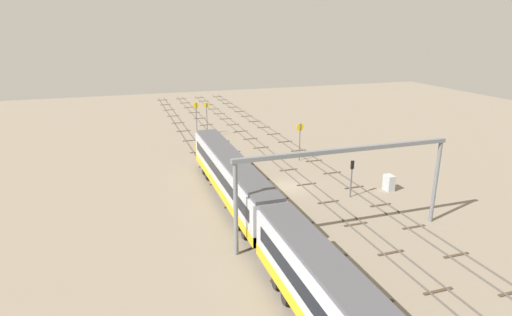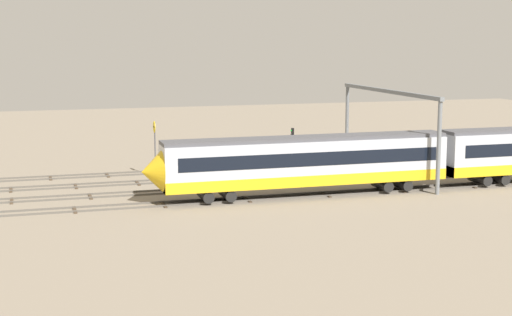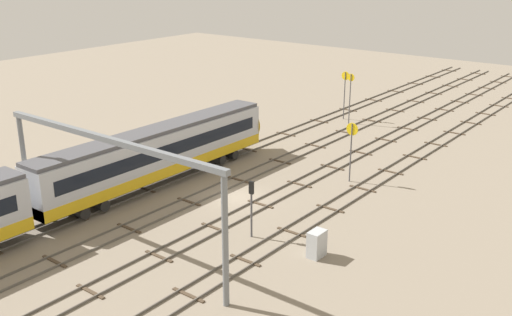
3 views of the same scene
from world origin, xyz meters
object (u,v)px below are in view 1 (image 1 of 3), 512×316
(overhead_gantry, at_px, (345,169))
(speed_sign_mid_trackside, at_px, (300,136))
(signal_light_trackside_departure, at_px, (352,173))
(speed_sign_near_foreground, at_px, (207,116))
(speed_sign_far_trackside, at_px, (196,114))
(relay_cabinet, at_px, (389,183))

(overhead_gantry, bearing_deg, speed_sign_mid_trackside, -14.31)
(signal_light_trackside_departure, bearing_deg, overhead_gantry, 144.70)
(speed_sign_near_foreground, distance_m, speed_sign_mid_trackside, 18.82)
(overhead_gantry, relative_size, speed_sign_far_trackside, 3.47)
(speed_sign_mid_trackside, distance_m, speed_sign_far_trackside, 20.75)
(speed_sign_near_foreground, relative_size, relay_cabinet, 3.24)
(relay_cabinet, bearing_deg, speed_sign_far_trackside, 27.18)
(speed_sign_mid_trackside, bearing_deg, speed_sign_near_foreground, 29.77)
(speed_sign_mid_trackside, bearing_deg, signal_light_trackside_departure, 179.87)
(overhead_gantry, distance_m, speed_sign_near_foreground, 37.81)
(speed_sign_near_foreground, bearing_deg, signal_light_trackside_departure, -162.72)
(relay_cabinet, bearing_deg, speed_sign_mid_trackside, 20.90)
(overhead_gantry, distance_m, relay_cabinet, 14.17)
(relay_cabinet, bearing_deg, overhead_gantry, 127.17)
(speed_sign_mid_trackside, bearing_deg, speed_sign_far_trackside, 31.47)
(overhead_gantry, height_order, speed_sign_mid_trackside, overhead_gantry)
(speed_sign_near_foreground, distance_m, signal_light_trackside_departure, 31.36)
(speed_sign_far_trackside, distance_m, signal_light_trackside_departure, 33.12)
(speed_sign_far_trackside, height_order, relay_cabinet, speed_sign_far_trackside)
(overhead_gantry, relative_size, relay_cabinet, 10.98)
(speed_sign_mid_trackside, xyz_separation_m, signal_light_trackside_departure, (-13.59, 0.03, -0.80))
(overhead_gantry, relative_size, signal_light_trackside_departure, 4.78)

